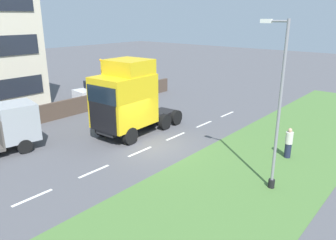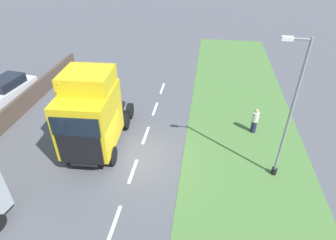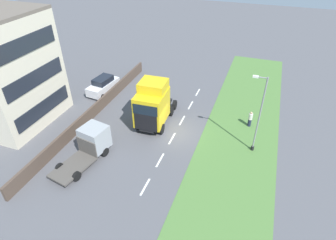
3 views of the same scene
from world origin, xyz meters
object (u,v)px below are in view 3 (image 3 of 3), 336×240
(parked_car, at_px, (103,85))
(lorry_cab, at_px, (153,105))
(lamp_post, at_px, (258,118))
(pedestrian, at_px, (250,119))
(flatbed_truck, at_px, (91,143))

(parked_car, bearing_deg, lorry_cab, 158.70)
(lamp_post, height_order, pedestrian, lamp_post)
(flatbed_truck, height_order, pedestrian, flatbed_truck)
(flatbed_truck, distance_m, pedestrian, 15.37)
(lorry_cab, xyz_separation_m, flatbed_truck, (3.26, 5.97, -1.00))
(flatbed_truck, height_order, lamp_post, lamp_post)
(flatbed_truck, relative_size, pedestrian, 3.53)
(parked_car, bearing_deg, lamp_post, 171.23)
(flatbed_truck, xyz_separation_m, lamp_post, (-12.98, -5.40, 2.01))
(flatbed_truck, bearing_deg, parked_car, 126.27)
(lamp_post, bearing_deg, lorry_cab, -3.33)
(flatbed_truck, distance_m, lamp_post, 14.20)
(lorry_cab, relative_size, lamp_post, 0.91)
(lorry_cab, bearing_deg, parked_car, -30.68)
(flatbed_truck, relative_size, lamp_post, 0.82)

